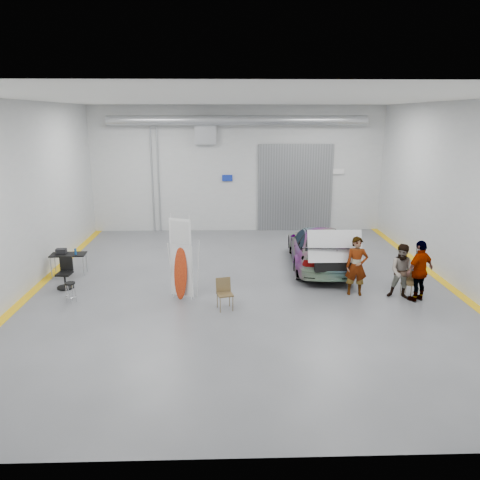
{
  "coord_description": "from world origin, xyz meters",
  "views": [
    {
      "loc": [
        -0.58,
        -14.57,
        5.54
      ],
      "look_at": [
        -0.11,
        0.48,
        1.5
      ],
      "focal_mm": 35.0,
      "sensor_mm": 36.0,
      "label": 1
    }
  ],
  "objects_px": {
    "person_c": "(420,271)",
    "work_table": "(66,254)",
    "person_a": "(357,266)",
    "office_chair": "(65,275)",
    "surfboard_display": "(184,265)",
    "folding_chair_far": "(408,288)",
    "sedan_car": "(319,247)",
    "person_b": "(403,272)",
    "folding_chair_near": "(225,300)",
    "shop_stool": "(71,293)"
  },
  "relations": [
    {
      "from": "person_c",
      "to": "work_table",
      "type": "xyz_separation_m",
      "value": [
        -11.56,
        2.8,
        -0.2
      ]
    },
    {
      "from": "person_a",
      "to": "office_chair",
      "type": "distance_m",
      "value": 9.46
    },
    {
      "from": "surfboard_display",
      "to": "folding_chair_far",
      "type": "height_order",
      "value": "surfboard_display"
    },
    {
      "from": "sedan_car",
      "to": "folding_chair_far",
      "type": "bearing_deg",
      "value": 130.06
    },
    {
      "from": "person_b",
      "to": "work_table",
      "type": "height_order",
      "value": "person_b"
    },
    {
      "from": "folding_chair_far",
      "to": "office_chair",
      "type": "xyz_separation_m",
      "value": [
        -11.05,
        1.06,
        0.19
      ]
    },
    {
      "from": "folding_chair_far",
      "to": "folding_chair_near",
      "type": "bearing_deg",
      "value": -122.53
    },
    {
      "from": "person_a",
      "to": "shop_stool",
      "type": "xyz_separation_m",
      "value": [
        -8.83,
        -0.41,
        -0.62
      ]
    },
    {
      "from": "person_c",
      "to": "shop_stool",
      "type": "xyz_separation_m",
      "value": [
        -10.61,
        0.15,
        -0.64
      ]
    },
    {
      "from": "person_b",
      "to": "folding_chair_near",
      "type": "height_order",
      "value": "person_b"
    },
    {
      "from": "sedan_car",
      "to": "folding_chair_near",
      "type": "height_order",
      "value": "sedan_car"
    },
    {
      "from": "surfboard_display",
      "to": "work_table",
      "type": "xyz_separation_m",
      "value": [
        -4.38,
        2.45,
        -0.33
      ]
    },
    {
      "from": "sedan_car",
      "to": "work_table",
      "type": "distance_m",
      "value": 9.2
    },
    {
      "from": "person_b",
      "to": "office_chair",
      "type": "height_order",
      "value": "person_b"
    },
    {
      "from": "person_a",
      "to": "person_b",
      "type": "bearing_deg",
      "value": -7.05
    },
    {
      "from": "person_a",
      "to": "folding_chair_near",
      "type": "distance_m",
      "value": 4.33
    },
    {
      "from": "shop_stool",
      "to": "person_a",
      "type": "bearing_deg",
      "value": 2.65
    },
    {
      "from": "sedan_car",
      "to": "work_table",
      "type": "bearing_deg",
      "value": 8.06
    },
    {
      "from": "sedan_car",
      "to": "surfboard_display",
      "type": "xyz_separation_m",
      "value": [
        -4.79,
        -3.11,
        0.34
      ]
    },
    {
      "from": "sedan_car",
      "to": "shop_stool",
      "type": "relative_size",
      "value": 8.07
    },
    {
      "from": "person_a",
      "to": "surfboard_display",
      "type": "relative_size",
      "value": 0.7
    },
    {
      "from": "folding_chair_near",
      "to": "surfboard_display",
      "type": "bearing_deg",
      "value": 132.04
    },
    {
      "from": "person_a",
      "to": "person_c",
      "type": "distance_m",
      "value": 1.87
    },
    {
      "from": "folding_chair_near",
      "to": "person_b",
      "type": "bearing_deg",
      "value": -6.55
    },
    {
      "from": "surfboard_display",
      "to": "office_chair",
      "type": "relative_size",
      "value": 2.62
    },
    {
      "from": "person_c",
      "to": "person_b",
      "type": "bearing_deg",
      "value": -55.07
    },
    {
      "from": "folding_chair_near",
      "to": "office_chair",
      "type": "distance_m",
      "value": 5.61
    },
    {
      "from": "person_c",
      "to": "work_table",
      "type": "height_order",
      "value": "person_c"
    },
    {
      "from": "sedan_car",
      "to": "person_c",
      "type": "bearing_deg",
      "value": 128.51
    },
    {
      "from": "person_c",
      "to": "shop_stool",
      "type": "distance_m",
      "value": 10.63
    },
    {
      "from": "person_b",
      "to": "folding_chair_far",
      "type": "height_order",
      "value": "person_b"
    },
    {
      "from": "sedan_car",
      "to": "person_b",
      "type": "bearing_deg",
      "value": 124.85
    },
    {
      "from": "person_a",
      "to": "shop_stool",
      "type": "bearing_deg",
      "value": -169.4
    },
    {
      "from": "work_table",
      "to": "person_c",
      "type": "bearing_deg",
      "value": -13.61
    },
    {
      "from": "sedan_car",
      "to": "person_b",
      "type": "distance_m",
      "value": 3.8
    },
    {
      "from": "office_chair",
      "to": "person_b",
      "type": "bearing_deg",
      "value": -1.05
    },
    {
      "from": "sedan_car",
      "to": "office_chair",
      "type": "xyz_separation_m",
      "value": [
        -8.8,
        -2.02,
        -0.3
      ]
    },
    {
      "from": "person_b",
      "to": "person_c",
      "type": "relative_size",
      "value": 0.91
    },
    {
      "from": "sedan_car",
      "to": "person_c",
      "type": "xyz_separation_m",
      "value": [
        2.38,
        -3.46,
        0.21
      ]
    },
    {
      "from": "folding_chair_far",
      "to": "work_table",
      "type": "xyz_separation_m",
      "value": [
        -11.42,
        2.42,
        0.5
      ]
    },
    {
      "from": "folding_chair_near",
      "to": "folding_chair_far",
      "type": "xyz_separation_m",
      "value": [
        5.79,
        0.88,
        -0.03
      ]
    },
    {
      "from": "shop_stool",
      "to": "surfboard_display",
      "type": "bearing_deg",
      "value": 3.17
    },
    {
      "from": "person_a",
      "to": "shop_stool",
      "type": "distance_m",
      "value": 8.86
    },
    {
      "from": "folding_chair_far",
      "to": "work_table",
      "type": "relative_size",
      "value": 0.67
    },
    {
      "from": "work_table",
      "to": "office_chair",
      "type": "distance_m",
      "value": 1.44
    },
    {
      "from": "sedan_car",
      "to": "person_a",
      "type": "relative_size",
      "value": 2.75
    },
    {
      "from": "surfboard_display",
      "to": "folding_chair_near",
      "type": "relative_size",
      "value": 2.92
    },
    {
      "from": "surfboard_display",
      "to": "person_b",
      "type": "bearing_deg",
      "value": 23.06
    },
    {
      "from": "surfboard_display",
      "to": "work_table",
      "type": "relative_size",
      "value": 2.16
    },
    {
      "from": "surfboard_display",
      "to": "person_c",
      "type": "bearing_deg",
      "value": 21.52
    }
  ]
}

